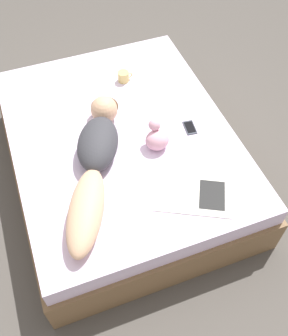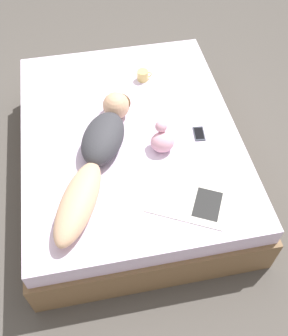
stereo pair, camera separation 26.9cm
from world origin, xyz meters
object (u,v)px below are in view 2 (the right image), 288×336
Objects in this scene: person at (98,152)px; cell_phone at (199,134)px; coffee_mug at (143,75)px; open_magazine at (189,200)px.

person is 8.78× the size of cell_phone.
person is at bearing -165.37° from cell_phone.
cell_phone is (0.30, -0.69, -0.04)m from coffee_mug.
coffee_mug is (0.47, 0.80, -0.05)m from person.
cell_phone is at bearing -66.92° from coffee_mug.
person reaches higher than coffee_mug.
cell_phone is (0.23, 0.56, 0.00)m from open_magazine.
person is 0.71m from open_magazine.
open_magazine is 4.90× the size of coffee_mug.
open_magazine is at bearing -105.38° from cell_phone.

